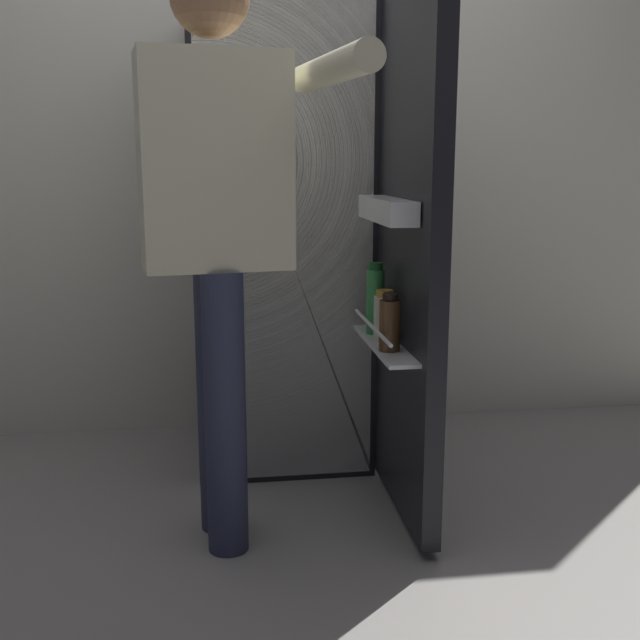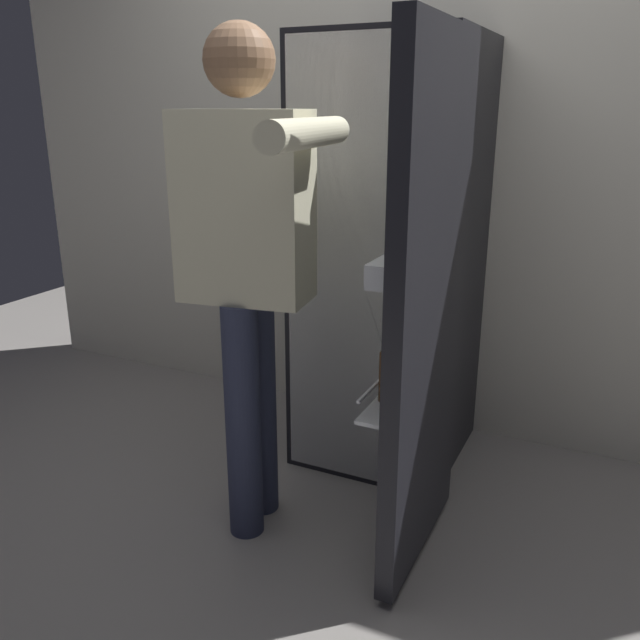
% 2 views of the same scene
% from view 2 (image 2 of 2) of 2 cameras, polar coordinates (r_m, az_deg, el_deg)
% --- Properties ---
extents(ground_plane, '(6.79, 6.79, 0.00)m').
position_cam_2_polar(ground_plane, '(2.56, 0.93, -16.35)').
color(ground_plane, gray).
extents(kitchen_wall, '(4.40, 0.10, 2.43)m').
position_cam_2_polar(kitchen_wall, '(3.01, 8.87, 13.41)').
color(kitchen_wall, silver).
rests_on(kitchen_wall, ground_plane).
extents(refrigerator, '(0.70, 1.28, 1.70)m').
position_cam_2_polar(refrigerator, '(2.65, 6.31, 4.93)').
color(refrigerator, black).
rests_on(refrigerator, ground_plane).
extents(person, '(0.61, 0.69, 1.68)m').
position_cam_2_polar(person, '(2.14, -6.16, 6.21)').
color(person, '#2D334C').
rests_on(person, ground_plane).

